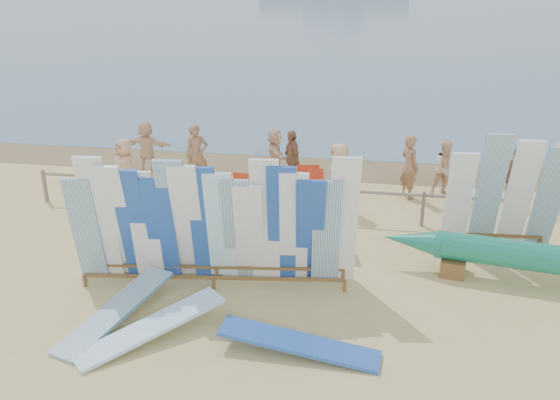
% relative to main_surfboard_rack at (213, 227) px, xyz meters
% --- Properties ---
extents(ground, '(160.00, 160.00, 0.00)m').
position_rel_main_surfboard_rack_xyz_m(ground, '(0.28, 0.60, -1.25)').
color(ground, '#CBBA75').
rests_on(ground, ground).
extents(wet_sand_strip, '(40.00, 2.60, 0.01)m').
position_rel_main_surfboard_rack_xyz_m(wet_sand_strip, '(0.28, 7.80, -1.25)').
color(wet_sand_strip, olive).
rests_on(wet_sand_strip, ground).
extents(fence, '(12.08, 0.08, 0.90)m').
position_rel_main_surfboard_rack_xyz_m(fence, '(0.28, 3.60, -0.62)').
color(fence, '#7D6D5F').
rests_on(fence, ground).
extents(main_surfboard_rack, '(5.64, 1.36, 2.81)m').
position_rel_main_surfboard_rack_xyz_m(main_surfboard_rack, '(0.00, 0.00, 0.00)').
color(main_surfboard_rack, brown).
rests_on(main_surfboard_rack, ground).
extents(side_surfboard_rack, '(2.50, 0.87, 2.80)m').
position_rel_main_surfboard_rack_xyz_m(side_surfboard_rack, '(5.89, 2.51, 0.02)').
color(side_surfboard_rack, brown).
rests_on(side_surfboard_rack, ground).
extents(outrigger_canoe, '(6.55, 1.59, 0.93)m').
position_rel_main_surfboard_rack_xyz_m(outrigger_canoe, '(6.54, 0.92, -0.65)').
color(outrigger_canoe, brown).
rests_on(outrigger_canoe, ground).
extents(vendor_table, '(0.86, 0.71, 1.00)m').
position_rel_main_surfboard_rack_xyz_m(vendor_table, '(2.19, 1.67, -0.92)').
color(vendor_table, brown).
rests_on(vendor_table, ground).
extents(flat_board_d, '(2.73, 0.78, 0.36)m').
position_rel_main_surfboard_rack_xyz_m(flat_board_d, '(1.98, -2.01, -1.25)').
color(flat_board_d, '#224EAE').
rests_on(flat_board_d, ground).
extents(flat_board_e, '(1.37, 2.73, 0.41)m').
position_rel_main_surfboard_rack_xyz_m(flat_board_e, '(-1.42, -1.59, -1.25)').
color(flat_board_e, silver).
rests_on(flat_board_e, ground).
extents(flat_board_b, '(2.28, 2.31, 0.43)m').
position_rel_main_surfboard_rack_xyz_m(flat_board_b, '(-0.60, -2.01, -1.25)').
color(flat_board_b, '#98D0F4').
rests_on(flat_board_b, ground).
extents(beach_chair_left, '(0.50, 0.52, 0.78)m').
position_rel_main_surfboard_rack_xyz_m(beach_chair_left, '(-0.48, 4.36, -1.02)').
color(beach_chair_left, '#AE2D12').
rests_on(beach_chair_left, ground).
extents(beach_chair_right, '(0.70, 0.72, 0.96)m').
position_rel_main_surfboard_rack_xyz_m(beach_chair_right, '(1.32, 4.75, -0.97)').
color(beach_chair_right, '#AE2D12').
rests_on(beach_chair_right, ground).
extents(stroller, '(0.63, 0.82, 1.02)m').
position_rel_main_surfboard_rack_xyz_m(stroller, '(1.58, 4.25, -0.84)').
color(stroller, '#AE2D12').
rests_on(stroller, ground).
extents(beachgoer_1, '(0.76, 0.68, 1.83)m').
position_rel_main_surfboard_rack_xyz_m(beachgoer_1, '(-2.01, 5.49, -0.34)').
color(beachgoer_1, '#8C6042').
rests_on(beachgoer_1, ground).
extents(beachgoer_0, '(0.88, 0.80, 1.66)m').
position_rel_main_surfboard_rack_xyz_m(beachgoer_0, '(-3.68, 4.30, -0.42)').
color(beachgoer_0, tan).
rests_on(beachgoer_0, ground).
extents(beachgoer_6, '(0.56, 0.94, 1.81)m').
position_rel_main_surfboard_rack_xyz_m(beachgoer_6, '(2.16, 4.30, -0.34)').
color(beachgoer_6, tan).
rests_on(beachgoer_6, ground).
extents(beachgoer_8, '(0.85, 0.62, 1.58)m').
position_rel_main_surfboard_rack_xyz_m(beachgoer_8, '(5.00, 5.84, -0.46)').
color(beachgoer_8, beige).
rests_on(beachgoer_8, ground).
extents(beachgoer_4, '(0.84, 1.05, 1.66)m').
position_rel_main_surfboard_rack_xyz_m(beachgoer_4, '(0.69, 5.92, -0.42)').
color(beachgoer_4, '#8C6042').
rests_on(beachgoer_4, ground).
extents(beachgoer_11, '(1.53, 0.68, 1.59)m').
position_rel_main_surfboard_rack_xyz_m(beachgoer_11, '(-3.92, 6.50, -0.45)').
color(beachgoer_11, beige).
rests_on(beachgoer_11, ground).
extents(beachgoer_5, '(0.87, 1.50, 1.54)m').
position_rel_main_surfboard_rack_xyz_m(beachgoer_5, '(0.11, 6.46, -0.48)').
color(beachgoer_5, beige).
rests_on(beachgoer_5, ground).
extents(beachgoer_10, '(1.05, 0.78, 1.65)m').
position_rel_main_surfboard_rack_xyz_m(beachgoer_10, '(6.71, 5.25, -0.43)').
color(beachgoer_10, '#8C6042').
rests_on(beachgoer_10, ground).
extents(beachgoer_extra_0, '(1.24, 1.16, 1.86)m').
position_rel_main_surfboard_rack_xyz_m(beachgoer_extra_0, '(7.75, 5.13, -0.32)').
color(beachgoer_extra_0, tan).
rests_on(beachgoer_extra_0, ground).
extents(beachgoer_7, '(0.66, 0.73, 1.77)m').
position_rel_main_surfboard_rack_xyz_m(beachgoer_7, '(4.00, 5.52, -0.36)').
color(beachgoer_7, '#8C6042').
rests_on(beachgoer_7, ground).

